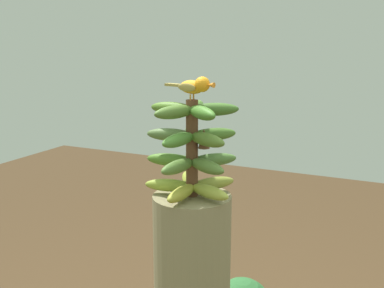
% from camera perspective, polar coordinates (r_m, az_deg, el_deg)
% --- Properties ---
extents(banana_bunch, '(0.30, 0.30, 0.30)m').
position_cam_1_polar(banana_bunch, '(1.44, 0.02, -0.57)').
color(banana_bunch, brown).
rests_on(banana_bunch, banana_tree).
extents(perched_bird, '(0.07, 0.18, 0.07)m').
position_cam_1_polar(perched_bird, '(1.40, 0.38, 7.08)').
color(perched_bird, '#C68933').
rests_on(perched_bird, banana_bunch).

